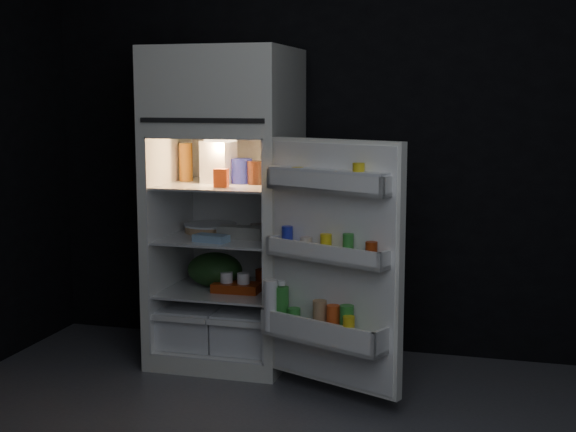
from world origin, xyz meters
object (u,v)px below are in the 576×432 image
(refrigerator, at_px, (227,195))
(fridge_door, at_px, (330,267))
(milk_jug, at_px, (219,162))
(yogurt_tray, at_px, (237,287))
(egg_carton, at_px, (241,232))

(refrigerator, xyz_separation_m, fridge_door, (0.72, -0.52, -0.27))
(fridge_door, height_order, milk_jug, fridge_door)
(fridge_door, relative_size, yogurt_tray, 4.61)
(fridge_door, bearing_deg, milk_jug, 146.16)
(fridge_door, xyz_separation_m, milk_jug, (-0.76, 0.51, 0.46))
(refrigerator, distance_m, egg_carton, 0.24)
(fridge_door, height_order, egg_carton, fridge_door)
(milk_jug, height_order, egg_carton, milk_jug)
(refrigerator, relative_size, milk_jug, 7.42)
(refrigerator, relative_size, yogurt_tray, 6.73)
(fridge_door, height_order, yogurt_tray, fridge_door)
(egg_carton, relative_size, yogurt_tray, 0.97)
(egg_carton, bearing_deg, refrigerator, 142.12)
(refrigerator, xyz_separation_m, egg_carton, (0.12, -0.09, -0.19))
(refrigerator, distance_m, fridge_door, 0.93)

